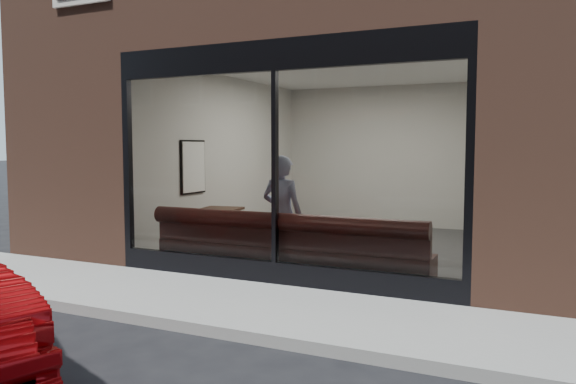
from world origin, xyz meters
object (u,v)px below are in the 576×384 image
at_px(banquette, 288,262).
at_px(cafe_chair_left, 275,239).
at_px(person, 282,215).
at_px(cafe_table_right, 399,226).
at_px(cafe_table_left, 220,209).

distance_m(banquette, cafe_chair_left, 1.85).
height_order(banquette, person, person).
xyz_separation_m(banquette, cafe_table_right, (1.42, 0.55, 0.52)).
distance_m(banquette, person, 0.68).
relative_size(banquette, person, 2.35).
bearing_deg(banquette, cafe_chair_left, 121.88).
distance_m(cafe_table_right, cafe_chair_left, 2.65).
bearing_deg(cafe_table_right, cafe_table_left, 167.84).
relative_size(cafe_table_left, cafe_chair_left, 1.41).
xyz_separation_m(person, cafe_chair_left, (-0.80, 1.38, -0.61)).
height_order(cafe_table_right, cafe_chair_left, cafe_table_right).
relative_size(person, cafe_table_left, 2.59).
relative_size(person, cafe_chair_left, 3.66).
bearing_deg(cafe_table_right, cafe_chair_left, 156.95).
xyz_separation_m(banquette, cafe_table_left, (-1.88, 1.26, 0.52)).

